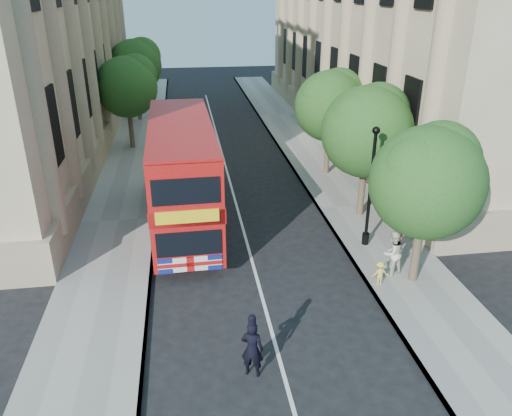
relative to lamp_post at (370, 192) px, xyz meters
name	(u,v)px	position (x,y,z in m)	size (l,w,h in m)	color
ground	(276,348)	(-5.00, -6.00, -2.51)	(120.00, 120.00, 0.00)	black
pavement_right	(352,207)	(0.75, 4.00, -2.45)	(3.50, 80.00, 0.12)	gray
pavement_left	(119,221)	(-10.75, 4.00, -2.45)	(3.50, 80.00, 0.12)	gray
building_right	(408,6)	(8.80, 18.00, 6.49)	(12.00, 38.00, 18.00)	tan
tree_right_near	(428,176)	(0.84, -2.97, 1.74)	(4.00, 4.00, 6.08)	#473828
tree_right_mid	(368,127)	(0.84, 3.03, 1.93)	(4.20, 4.20, 6.37)	#473828
tree_right_far	(331,102)	(0.84, 9.03, 1.80)	(4.00, 4.00, 6.15)	#473828
tree_left_far	(127,83)	(-10.96, 16.03, 1.93)	(4.00, 4.00, 6.30)	#473828
tree_left_back	(136,63)	(-10.96, 24.03, 2.20)	(4.20, 4.20, 6.65)	#473828
lamp_post	(370,192)	(0.00, 0.00, 0.00)	(0.32, 0.32, 5.16)	black
double_decker_bus	(183,172)	(-7.60, 3.30, 0.12)	(2.96, 10.37, 4.76)	#A30C0B
box_van	(178,185)	(-7.90, 4.70, -1.02)	(2.25, 5.34, 3.04)	black
police_constable	(252,349)	(-5.89, -6.99, -1.61)	(0.65, 0.43, 1.79)	black
woman_pedestrian	(392,253)	(0.11, -2.48, -1.49)	(0.87, 0.68, 1.80)	silver
child_a	(398,241)	(1.02, -0.96, -1.83)	(0.66, 0.27, 1.12)	#EA5929
child_b	(380,273)	(-0.60, -3.15, -1.91)	(0.62, 0.35, 0.95)	#E0C44C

